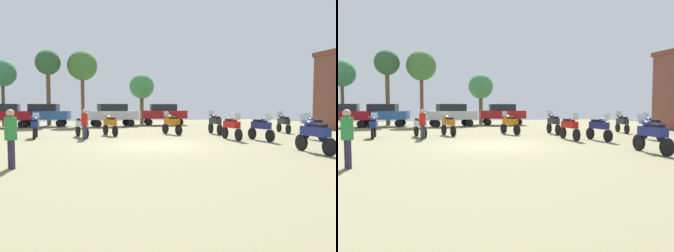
% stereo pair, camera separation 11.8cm
% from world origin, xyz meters
% --- Properties ---
extents(ground_plane, '(44.00, 52.00, 0.02)m').
position_xyz_m(ground_plane, '(0.00, 0.00, 0.01)').
color(ground_plane, '#7D7955').
extents(motorcycle_1, '(0.80, 2.11, 1.48)m').
position_xyz_m(motorcycle_1, '(-1.59, 5.71, 0.75)').
color(motorcycle_1, black).
rests_on(motorcycle_1, ground).
extents(motorcycle_2, '(0.62, 2.15, 1.46)m').
position_xyz_m(motorcycle_2, '(5.71, 0.49, 0.74)').
color(motorcycle_2, black).
rests_on(motorcycle_2, ground).
extents(motorcycle_3, '(0.81, 2.02, 1.44)m').
position_xyz_m(motorcycle_3, '(-3.27, 5.09, 0.73)').
color(motorcycle_3, black).
rests_on(motorcycle_3, ground).
extents(motorcycle_4, '(0.62, 2.13, 1.44)m').
position_xyz_m(motorcycle_4, '(-5.82, 5.21, 0.73)').
color(motorcycle_4, black).
rests_on(motorcycle_4, ground).
extents(motorcycle_5, '(0.62, 2.25, 1.50)m').
position_xyz_m(motorcycle_5, '(5.12, -4.14, 0.76)').
color(motorcycle_5, black).
rests_on(motorcycle_5, ground).
extents(motorcycle_6, '(0.62, 2.21, 1.48)m').
position_xyz_m(motorcycle_6, '(4.44, 1.35, 0.75)').
color(motorcycle_6, black).
rests_on(motorcycle_6, ground).
extents(motorcycle_7, '(0.62, 2.17, 1.51)m').
position_xyz_m(motorcycle_7, '(5.08, 4.93, 0.76)').
color(motorcycle_7, black).
rests_on(motorcycle_7, ground).
extents(motorcycle_8, '(0.73, 2.09, 1.45)m').
position_xyz_m(motorcycle_8, '(9.95, 4.51, 0.73)').
color(motorcycle_8, black).
rests_on(motorcycle_8, ground).
extents(motorcycle_9, '(0.83, 2.15, 1.48)m').
position_xyz_m(motorcycle_9, '(2.32, 5.52, 0.75)').
color(motorcycle_9, black).
rests_on(motorcycle_9, ground).
extents(motorcycle_11, '(0.62, 2.07, 1.45)m').
position_xyz_m(motorcycle_11, '(8.61, 0.02, 0.73)').
color(motorcycle_11, black).
rests_on(motorcycle_11, ground).
extents(car_1, '(4.47, 2.24, 2.00)m').
position_xyz_m(car_1, '(4.55, 15.53, 1.19)').
color(car_1, black).
rests_on(car_1, ground).
extents(car_2, '(4.51, 2.39, 2.00)m').
position_xyz_m(car_2, '(-0.38, 14.60, 1.19)').
color(car_2, black).
rests_on(car_2, ground).
extents(car_3, '(4.55, 2.54, 2.00)m').
position_xyz_m(car_3, '(-6.17, 16.23, 1.19)').
color(car_3, black).
rests_on(car_3, ground).
extents(car_4, '(4.31, 1.82, 2.00)m').
position_xyz_m(car_4, '(-9.28, 15.50, 1.19)').
color(car_4, black).
rests_on(car_4, ground).
extents(person_1, '(0.48, 0.48, 1.64)m').
position_xyz_m(person_1, '(-3.18, 3.67, 0.97)').
color(person_1, '#313445').
rests_on(person_1, ground).
extents(person_2, '(0.46, 0.46, 1.72)m').
position_xyz_m(person_2, '(-5.52, -4.34, 1.03)').
color(person_2, '#2E2545').
rests_on(person_2, ground).
extents(tree_1, '(2.80, 2.80, 7.03)m').
position_xyz_m(tree_1, '(-2.81, 17.65, 5.57)').
color(tree_1, brown).
rests_on(tree_1, ground).
extents(tree_2, '(2.30, 2.30, 7.01)m').
position_xyz_m(tree_2, '(-5.89, 17.96, 5.69)').
color(tree_2, brown).
rests_on(tree_2, ground).
extents(tree_5, '(2.55, 2.55, 5.13)m').
position_xyz_m(tree_5, '(3.18, 18.99, 3.81)').
color(tree_5, brown).
rests_on(tree_5, ground).
extents(tree_6, '(2.39, 2.39, 5.93)m').
position_xyz_m(tree_6, '(-9.69, 17.67, 4.69)').
color(tree_6, '#4E4C2F').
rests_on(tree_6, ground).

